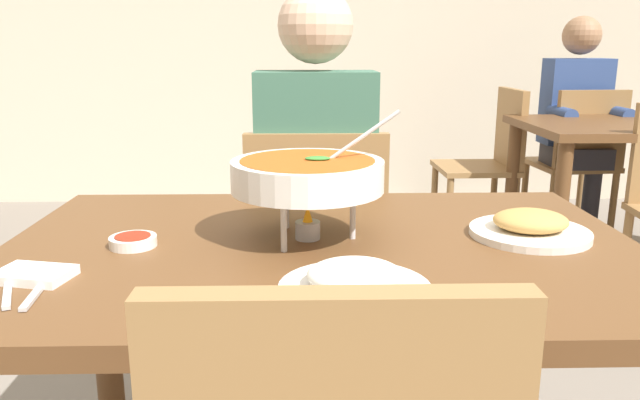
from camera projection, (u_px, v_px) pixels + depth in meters
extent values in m
cube|color=brown|center=(322.00, 253.00, 1.22)|extent=(1.25, 0.84, 0.04)
cylinder|color=brown|center=(107.00, 347.00, 1.65)|extent=(0.07, 0.07, 0.73)
cylinder|color=brown|center=(526.00, 342.00, 1.67)|extent=(0.07, 0.07, 0.73)
cube|color=olive|center=(315.00, 263.00, 2.07)|extent=(0.44, 0.44, 0.03)
cube|color=olive|center=(316.00, 209.00, 1.82)|extent=(0.42, 0.04, 0.45)
cylinder|color=olive|center=(365.00, 302.00, 2.31)|extent=(0.04, 0.04, 0.42)
cylinder|color=olive|center=(264.00, 303.00, 2.30)|extent=(0.04, 0.04, 0.42)
cylinder|color=olive|center=(377.00, 351.00, 1.94)|extent=(0.04, 0.04, 0.42)
cylinder|color=olive|center=(256.00, 352.00, 1.94)|extent=(0.04, 0.04, 0.42)
cylinder|color=#2D2D38|center=(344.00, 318.00, 2.14)|extent=(0.10, 0.10, 0.45)
cylinder|color=#2D2D38|center=(286.00, 319.00, 2.14)|extent=(0.10, 0.10, 0.45)
cube|color=#2D2D38|center=(315.00, 244.00, 2.03)|extent=(0.32, 0.32, 0.12)
cube|color=#3D6B56|center=(316.00, 155.00, 1.88)|extent=(0.36, 0.20, 0.50)
sphere|color=beige|center=(315.00, 25.00, 1.79)|extent=(0.22, 0.22, 0.22)
cylinder|color=#3D6B56|center=(362.00, 159.00, 2.09)|extent=(0.08, 0.28, 0.08)
cylinder|color=#3D6B56|center=(267.00, 160.00, 2.08)|extent=(0.08, 0.28, 0.08)
cylinder|color=silver|center=(353.00, 214.00, 1.23)|extent=(0.01, 0.01, 0.10)
cylinder|color=silver|center=(286.00, 205.00, 1.30)|extent=(0.01, 0.01, 0.10)
cylinder|color=silver|center=(284.00, 226.00, 1.15)|extent=(0.01, 0.01, 0.10)
torus|color=silver|center=(308.00, 190.00, 1.22)|extent=(0.21, 0.21, 0.01)
cylinder|color=#B2B2B7|center=(308.00, 230.00, 1.24)|extent=(0.05, 0.05, 0.04)
cone|color=orange|center=(308.00, 215.00, 1.23)|extent=(0.02, 0.02, 0.04)
cylinder|color=white|center=(307.00, 175.00, 1.21)|extent=(0.30, 0.30, 0.06)
cylinder|color=#B75119|center=(307.00, 163.00, 1.20)|extent=(0.26, 0.26, 0.01)
ellipsoid|color=#388433|center=(318.00, 158.00, 1.20)|extent=(0.05, 0.03, 0.01)
cylinder|color=silver|center=(353.00, 143.00, 1.22)|extent=(0.18, 0.01, 0.13)
cylinder|color=white|center=(355.00, 290.00, 0.96)|extent=(0.24, 0.24, 0.01)
ellipsoid|color=white|center=(355.00, 275.00, 0.95)|extent=(0.15, 0.13, 0.04)
cylinder|color=white|center=(530.00, 233.00, 1.26)|extent=(0.24, 0.24, 0.01)
ellipsoid|color=tan|center=(531.00, 221.00, 1.25)|extent=(0.15, 0.13, 0.04)
cylinder|color=white|center=(133.00, 241.00, 1.19)|extent=(0.09, 0.09, 0.02)
cylinder|color=maroon|center=(133.00, 237.00, 1.19)|extent=(0.07, 0.07, 0.01)
cube|color=white|center=(34.00, 274.00, 1.03)|extent=(0.13, 0.10, 0.02)
cube|color=silver|center=(8.00, 288.00, 0.98)|extent=(0.08, 0.16, 0.01)
cube|color=silver|center=(40.00, 288.00, 0.98)|extent=(0.03, 0.17, 0.01)
cube|color=brown|center=(626.00, 127.00, 3.10)|extent=(1.00, 0.80, 0.04)
cylinder|color=brown|center=(559.00, 219.00, 2.86)|extent=(0.07, 0.07, 0.73)
cylinder|color=brown|center=(511.00, 187.00, 3.52)|extent=(0.07, 0.07, 0.73)
cube|color=olive|center=(570.00, 165.00, 3.78)|extent=(0.47, 0.47, 0.03)
cube|color=olive|center=(592.00, 130.00, 3.53)|extent=(0.42, 0.07, 0.45)
cylinder|color=olive|center=(580.00, 193.00, 4.04)|extent=(0.04, 0.04, 0.42)
cylinder|color=olive|center=(524.00, 194.00, 4.00)|extent=(0.04, 0.04, 0.42)
cylinder|color=olive|center=(613.00, 207.00, 3.67)|extent=(0.04, 0.04, 0.42)
cylinder|color=olive|center=(552.00, 209.00, 3.63)|extent=(0.04, 0.04, 0.42)
cube|color=olive|center=(475.00, 168.00, 3.68)|extent=(0.45, 0.45, 0.03)
cube|color=olive|center=(511.00, 128.00, 3.63)|extent=(0.05, 0.42, 0.45)
cylinder|color=olive|center=(434.00, 198.00, 3.91)|extent=(0.04, 0.04, 0.42)
cylinder|color=olive|center=(449.00, 213.00, 3.54)|extent=(0.04, 0.04, 0.42)
cylinder|color=olive|center=(493.00, 197.00, 3.92)|extent=(0.04, 0.04, 0.42)
cylinder|color=olive|center=(514.00, 213.00, 3.55)|extent=(0.04, 0.04, 0.42)
cylinder|color=olive|center=(625.00, 254.00, 2.85)|extent=(0.04, 0.04, 0.42)
cylinder|color=#2D2D38|center=(557.00, 204.00, 3.69)|extent=(0.10, 0.10, 0.45)
cylinder|color=#2D2D38|center=(590.00, 204.00, 3.69)|extent=(0.10, 0.10, 0.45)
cube|color=#2D2D38|center=(576.00, 156.00, 3.66)|extent=(0.32, 0.32, 0.12)
cube|color=#334C8C|center=(575.00, 102.00, 3.66)|extent=(0.36, 0.20, 0.50)
sphere|color=#A57756|center=(582.00, 35.00, 3.57)|extent=(0.22, 0.22, 0.22)
cylinder|color=#334C8C|center=(561.00, 114.00, 3.48)|extent=(0.08, 0.28, 0.08)
cylinder|color=#334C8C|center=(617.00, 114.00, 3.49)|extent=(0.08, 0.28, 0.08)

